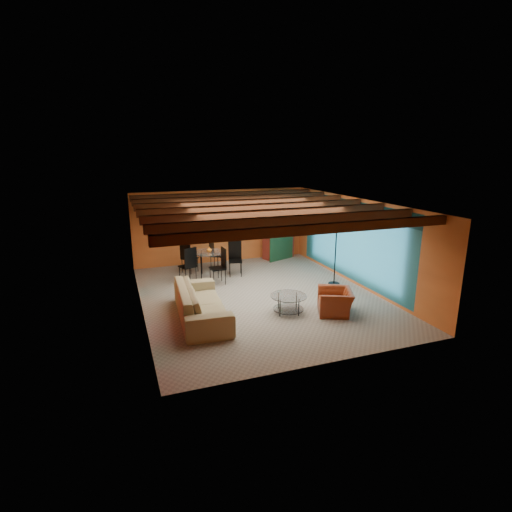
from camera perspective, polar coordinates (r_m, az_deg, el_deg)
name	(u,v)px	position (r m, az deg, el deg)	size (l,w,h in m)	color
room	(257,215)	(11.03, 0.16, 5.98)	(6.52, 8.01, 2.71)	gray
sofa	(201,302)	(10.03, -7.89, -6.64)	(2.83, 1.11, 0.83)	#8D805A
armchair	(335,301)	(10.47, 11.35, -6.45)	(0.96, 0.84, 0.63)	maroon
coffee_table	(288,304)	(10.34, 4.70, -6.90)	(0.94, 0.94, 0.48)	silver
dining_table	(210,259)	(13.25, -6.72, -0.49)	(2.23, 2.23, 1.16)	silver
armoire	(279,232)	(15.35, 3.28, 3.44)	(1.17, 0.58, 2.06)	maroon
floor_lamp	(336,251)	(12.48, 11.41, 0.74)	(0.44, 0.44, 2.16)	black
ceiling_fan	(258,215)	(10.93, 0.36, 5.89)	(1.50, 1.50, 0.44)	#472614
painting	(198,220)	(14.57, -8.42, 5.17)	(1.05, 0.03, 0.65)	black
potted_plant	(279,199)	(15.15, 3.36, 8.23)	(0.47, 0.41, 0.52)	#26661E
vase	(209,240)	(13.09, -6.81, 2.33)	(0.17, 0.17, 0.17)	orange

